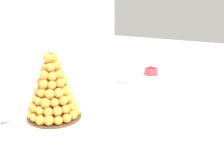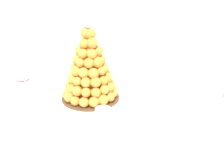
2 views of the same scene
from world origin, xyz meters
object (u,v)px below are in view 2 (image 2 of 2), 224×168
Objects in this scene: creme_brulee_ramekin at (24,110)px; dessert_cup_left at (26,129)px; dessert_cup_centre at (174,112)px; wine_glass at (21,73)px; croquembouche at (90,69)px; dessert_cup_mid_left at (103,117)px; serving_tray at (96,105)px.

dessert_cup_left is at bearing -81.48° from creme_brulee_ramekin.
dessert_cup_centre is 0.59m from wine_glass.
croquembouche is 0.28m from creme_brulee_ramekin.
croquembouche reaches higher than dessert_cup_centre.
dessert_cup_mid_left is 0.30m from creme_brulee_ramekin.
serving_tray is 0.29m from dessert_cup_centre.
dessert_cup_left is at bearing -176.47° from dessert_cup_mid_left.
serving_tray is 6.47× the size of creme_brulee_ramekin.
serving_tray is 11.33× the size of dessert_cup_left.
serving_tray is at bearing -19.06° from wine_glass.
creme_brulee_ramekin is at bearing 98.52° from dessert_cup_left.
dessert_cup_mid_left is at bearing -26.33° from creme_brulee_ramekin.
serving_tray is 11.45× the size of dessert_cup_mid_left.
croquembouche is at bearing -7.31° from wine_glass.
creme_brulee_ramekin is (-0.27, 0.13, -0.01)m from dessert_cup_mid_left.
serving_tray is at bearing 33.70° from dessert_cup_left.
serving_tray is 2.10× the size of croquembouche.
dessert_cup_mid_left is (0.00, -0.15, 0.03)m from serving_tray.
dessert_cup_mid_left is at bearing 177.75° from dessert_cup_centre.
serving_tray is 0.31m from wine_glass.
dessert_cup_mid_left reaches higher than dessert_cup_left.
dessert_cup_centre is (0.25, -0.01, -0.01)m from dessert_cup_mid_left.
wine_glass is (-0.28, 0.24, 0.09)m from dessert_cup_mid_left.
dessert_cup_mid_left reaches higher than serving_tray.
wine_glass is at bearing 138.76° from dessert_cup_mid_left.
dessert_cup_left is 0.24m from dessert_cup_mid_left.
creme_brulee_ramekin is 0.15m from wine_glass.
wine_glass is (-0.26, 0.03, -0.01)m from croquembouche.
serving_tray is 0.14m from croquembouche.
serving_tray is at bearing 147.84° from dessert_cup_centre.
dessert_cup_mid_left is (0.02, -0.21, -0.10)m from croquembouche.
dessert_cup_mid_left is at bearing 3.53° from dessert_cup_left.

